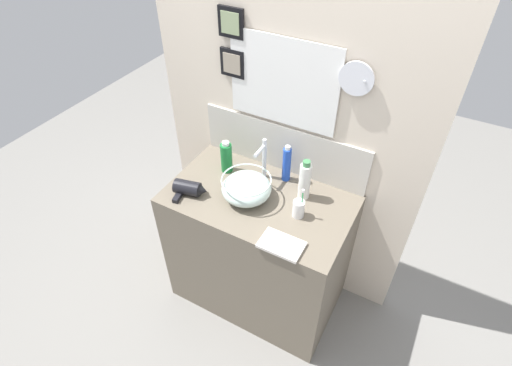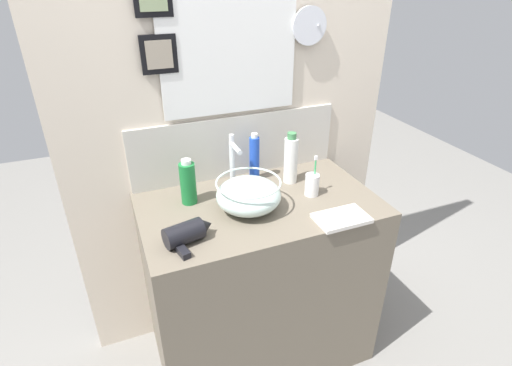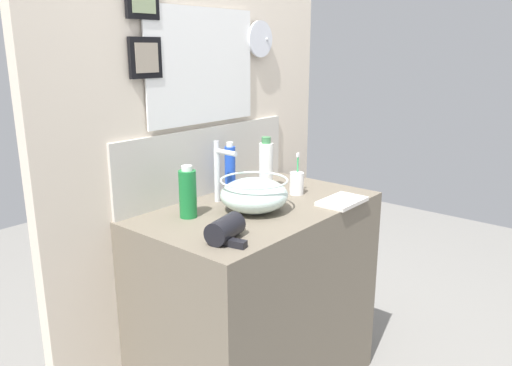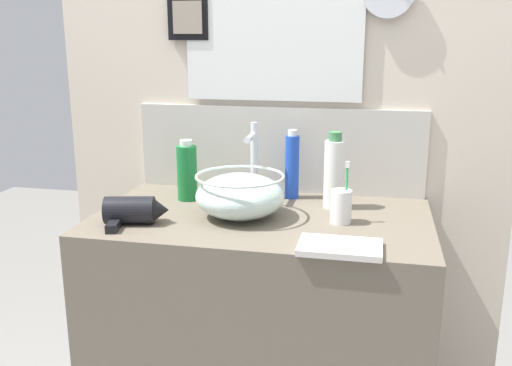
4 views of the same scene
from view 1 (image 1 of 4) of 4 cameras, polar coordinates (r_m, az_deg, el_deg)
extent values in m
plane|color=gray|center=(2.81, 0.34, -15.12)|extent=(6.00, 6.00, 0.00)
cube|color=#6B6051|center=(2.46, 0.38, -9.53)|extent=(1.00, 0.58, 0.87)
cube|color=beige|center=(2.15, 4.62, 9.95)|extent=(1.54, 0.06, 2.45)
cube|color=beige|center=(2.24, 3.92, 4.97)|extent=(0.98, 0.02, 0.29)
cube|color=white|center=(2.04, 3.93, 14.19)|extent=(0.53, 0.01, 0.40)
cube|color=white|center=(2.03, 3.84, 14.11)|extent=(0.59, 0.01, 0.46)
cylinder|color=silver|center=(1.87, 14.14, 14.24)|extent=(0.16, 0.01, 0.16)
cylinder|color=silver|center=(1.88, 15.48, 14.07)|extent=(0.01, 0.06, 0.01)
cube|color=black|center=(2.06, -3.59, 21.91)|extent=(0.14, 0.02, 0.15)
cube|color=gray|center=(2.05, -3.73, 21.83)|extent=(0.10, 0.01, 0.11)
cube|color=black|center=(2.14, -3.35, 16.72)|extent=(0.14, 0.02, 0.15)
cube|color=gray|center=(2.13, -3.48, 16.63)|extent=(0.10, 0.01, 0.11)
ellipsoid|color=silver|center=(2.10, -1.37, -0.77)|extent=(0.26, 0.26, 0.13)
torus|color=silver|center=(2.06, -1.39, 0.48)|extent=(0.26, 0.26, 0.01)
torus|color=#B2B7BC|center=(2.14, -1.34, -1.97)|extent=(0.10, 0.10, 0.01)
cylinder|color=silver|center=(2.20, 1.18, 3.21)|extent=(0.02, 0.02, 0.22)
cylinder|color=silver|center=(2.10, 0.55, 4.62)|extent=(0.02, 0.11, 0.02)
cylinder|color=silver|center=(2.12, 1.23, 5.90)|extent=(0.02, 0.02, 0.03)
cylinder|color=black|center=(2.17, -9.79, -0.65)|extent=(0.15, 0.11, 0.08)
cone|color=black|center=(2.14, -7.58, -1.10)|extent=(0.06, 0.08, 0.07)
cube|color=black|center=(2.17, -11.06, -1.87)|extent=(0.05, 0.09, 0.02)
cylinder|color=white|center=(2.02, 6.09, -3.67)|extent=(0.06, 0.06, 0.10)
cylinder|color=green|center=(2.00, 6.56, -2.99)|extent=(0.01, 0.01, 0.16)
cube|color=white|center=(1.94, 6.75, -1.14)|extent=(0.01, 0.01, 0.02)
cylinder|color=white|center=(2.09, 6.96, 0.22)|extent=(0.06, 0.06, 0.21)
cylinder|color=#3F7F4C|center=(2.01, 7.24, 2.78)|extent=(0.04, 0.04, 0.03)
cylinder|color=#197233|center=(2.26, -4.24, 3.61)|extent=(0.07, 0.07, 0.18)
cylinder|color=silver|center=(2.20, -4.37, 5.64)|extent=(0.04, 0.04, 0.02)
cylinder|color=blue|center=(2.19, 4.40, 2.64)|extent=(0.05, 0.05, 0.21)
cylinder|color=silver|center=(2.12, 4.55, 5.04)|extent=(0.03, 0.03, 0.02)
cube|color=silver|center=(1.91, 3.65, -8.79)|extent=(0.21, 0.13, 0.02)
camera|label=2|loc=(1.41, -51.47, -0.78)|focal=28.00mm
camera|label=3|loc=(2.37, -51.97, 3.39)|focal=35.00mm
camera|label=4|loc=(1.06, -37.13, -42.74)|focal=40.00mm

